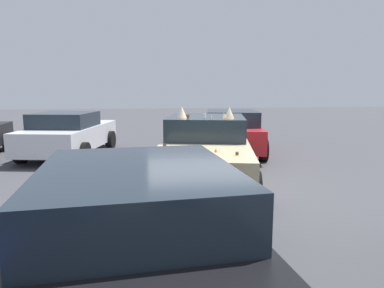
# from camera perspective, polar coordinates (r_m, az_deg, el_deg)

# --- Properties ---
(ground_plane) EXTENTS (60.00, 60.00, 0.00)m
(ground_plane) POSITION_cam_1_polar(r_m,az_deg,el_deg) (7.59, 2.26, -6.68)
(ground_plane) COLOR #47474C
(art_car_decorated) EXTENTS (4.93, 2.76, 1.71)m
(art_car_decorated) POSITION_cam_1_polar(r_m,az_deg,el_deg) (7.48, 2.32, -1.13)
(art_car_decorated) COLOR beige
(art_car_decorated) RESTS_ON ground
(parked_sedan_row_back_far) EXTENTS (4.46, 2.30, 1.41)m
(parked_sedan_row_back_far) POSITION_cam_1_polar(r_m,az_deg,el_deg) (3.33, -8.98, -14.96)
(parked_sedan_row_back_far) COLOR black
(parked_sedan_row_back_far) RESTS_ON ground
(parked_sedan_near_left) EXTENTS (4.37, 2.59, 1.37)m
(parked_sedan_near_left) POSITION_cam_1_polar(r_m,az_deg,el_deg) (11.37, -19.79, 1.63)
(parked_sedan_near_left) COLOR silver
(parked_sedan_near_left) RESTS_ON ground
(parked_sedan_behind_right) EXTENTS (4.44, 2.53, 1.40)m
(parked_sedan_behind_right) POSITION_cam_1_polar(r_m,az_deg,el_deg) (11.18, 6.55, 2.14)
(parked_sedan_behind_right) COLOR red
(parked_sedan_behind_right) RESTS_ON ground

